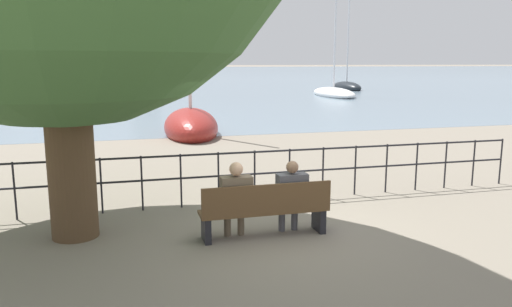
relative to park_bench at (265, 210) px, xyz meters
The scene contains 11 objects.
ground_plane 0.45m from the park_bench, 90.00° to the left, with size 1000.00×1000.00×0.00m, color gray.
harbor_water 161.10m from the park_bench, 90.00° to the left, with size 600.00×300.00×0.01m.
park_bench is the anchor object (origin of this frame).
seated_person_left 0.53m from the park_bench, behind, with size 0.49×0.35×1.24m.
seated_person_right 0.52m from the park_bench, ahead, with size 0.49×0.35×1.21m.
promenade_railing 2.03m from the park_bench, 90.00° to the left, with size 12.46×0.04×1.05m.
sailboat_0 34.66m from the park_bench, 64.31° to the left, with size 3.22×8.01×11.14m.
sailboat_1 28.32m from the park_bench, 105.52° to the left, with size 3.74×6.50×8.75m.
sailboat_2 11.97m from the park_bench, 87.79° to the left, with size 2.50×5.40×8.36m.
sailboat_4 44.71m from the park_bench, 63.02° to the left, with size 2.11×5.82×10.36m.
harbor_lighthouse 105.66m from the park_bench, 88.27° to the left, with size 6.36×6.36×25.14m.
Camera 1 is at (-2.14, -7.39, 2.76)m, focal length 35.00 mm.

